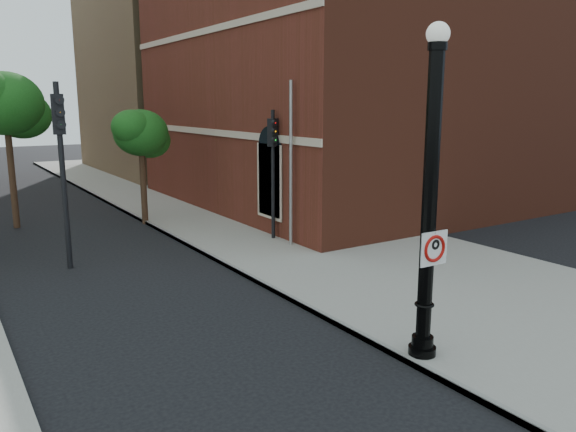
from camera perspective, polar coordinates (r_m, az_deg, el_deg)
ground at (r=10.16m, az=0.45°, el=-16.02°), size 120.00×120.00×0.00m
sidewalk_right at (r=21.18m, az=-0.80°, el=-1.17°), size 8.00×60.00×0.12m
curb_edge at (r=19.44m, az=-10.73°, el=-2.50°), size 0.10×60.00×0.14m
brick_wall_building at (r=30.08m, az=11.76°, el=14.21°), size 22.30×16.30×12.50m
bg_building_tan_b at (r=43.05m, az=-3.75°, el=14.51°), size 22.00×14.00×14.00m
lamppost at (r=10.16m, az=14.13°, el=0.23°), size 0.51×0.51×6.00m
no_parking_sign at (r=10.19m, az=14.62°, el=-3.18°), size 0.62×0.07×0.62m
traffic_signal_left at (r=16.82m, az=-22.09°, el=6.70°), size 0.37×0.45×5.25m
traffic_signal_right at (r=18.85m, az=-1.53°, el=6.32°), size 0.35×0.39×4.45m
utility_pole at (r=17.96m, az=0.30°, el=5.06°), size 0.11×0.11×5.38m
street_tree_b at (r=23.39m, az=-26.72°, el=10.03°), size 3.23×2.92×5.82m
street_tree_c at (r=22.42m, az=-14.68°, el=8.04°), size 2.46×2.23×4.44m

